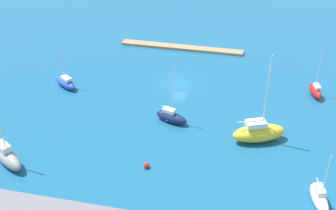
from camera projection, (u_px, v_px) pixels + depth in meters
water at (179, 84)px, 80.50m from camera, size 160.00×160.00×0.00m
pier_dock at (182, 48)px, 92.78m from camera, size 25.63×2.03×0.52m
sailboat_blue_lone_north at (66, 82)px, 79.25m from camera, size 5.54×4.48×8.62m
sailboat_red_near_pier at (315, 91)px, 76.69m from camera, size 2.63×4.83×9.21m
sailboat_gray_inner_mooring at (7, 156)px, 61.30m from camera, size 6.75×5.40×11.06m
sailboat_navy_center_basin at (171, 117)px, 70.10m from camera, size 5.69×3.30×9.72m
sailboat_yellow_east_end at (259, 132)px, 65.71m from camera, size 8.49×5.69×14.13m
sailboat_white_west_end at (319, 198)px, 55.01m from camera, size 2.91×5.69×8.08m
mooring_buoy_red at (146, 165)px, 61.15m from camera, size 0.83×0.83×0.83m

